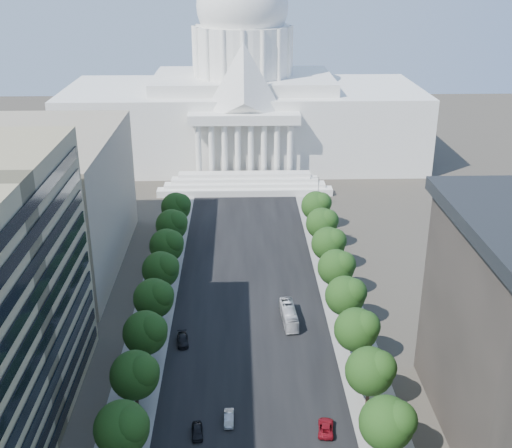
{
  "coord_description": "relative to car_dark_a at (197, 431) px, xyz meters",
  "views": [
    {
      "loc": [
        -1.81,
        -34.03,
        64.58
      ],
      "look_at": [
        1.64,
        87.61,
        14.57
      ],
      "focal_mm": 45.0,
      "sensor_mm": 36.0,
      "label": 1
    }
  ],
  "objects": [
    {
      "name": "tree_r_h",
      "position": [
        26.65,
        54.2,
        5.77
      ],
      "size": [
        7.79,
        7.6,
        9.97
      ],
      "color": "#33261C",
      "rests_on": "ground"
    },
    {
      "name": "city_bus",
      "position": [
        15.9,
        31.62,
        0.77
      ],
      "size": [
        3.07,
        10.58,
        2.91
      ],
      "primitive_type": "imported",
      "rotation": [
        0.0,
        0.0,
        0.06
      ],
      "color": "silver",
      "rests_on": "ground"
    },
    {
      "name": "car_dark_a",
      "position": [
        0.0,
        0.0,
        0.0
      ],
      "size": [
        1.93,
        4.15,
        1.38
      ],
      "primitive_type": "imported",
      "rotation": [
        0.0,
        0.0,
        0.08
      ],
      "color": "black",
      "rests_on": "ground"
    },
    {
      "name": "streetlight_b",
      "position": [
        28.21,
        -6.6,
        5.13
      ],
      "size": [
        2.61,
        0.44,
        9.0
      ],
      "color": "gray",
      "rests_on": "ground"
    },
    {
      "name": "tree_r_c",
      "position": [
        26.65,
        -5.8,
        5.77
      ],
      "size": [
        7.79,
        7.6,
        9.97
      ],
      "color": "#33261C",
      "rests_on": "ground"
    },
    {
      "name": "tree_r_f",
      "position": [
        26.65,
        30.2,
        5.77
      ],
      "size": [
        7.79,
        7.6,
        9.97
      ],
      "color": "#33261C",
      "rests_on": "ground"
    },
    {
      "name": "office_block_left_far",
      "position": [
        -39.69,
        58.4,
        14.31
      ],
      "size": [
        38.0,
        52.0,
        30.0
      ],
      "primitive_type": "cube",
      "color": "gray",
      "rests_on": "ground"
    },
    {
      "name": "capitol",
      "position": [
        8.31,
        143.29,
        19.32
      ],
      "size": [
        120.0,
        56.0,
        73.0
      ],
      "color": "white",
      "rests_on": "ground"
    },
    {
      "name": "tree_r_j",
      "position": [
        26.65,
        78.2,
        5.77
      ],
      "size": [
        7.79,
        7.6,
        9.97
      ],
      "color": "#33261C",
      "rests_on": "ground"
    },
    {
      "name": "car_silver",
      "position": [
        4.63,
        2.74,
        -0.01
      ],
      "size": [
        1.46,
        4.15,
        1.37
      ],
      "primitive_type": "imported",
      "rotation": [
        0.0,
        0.0,
        -0.0
      ],
      "color": "#96979D",
      "rests_on": "ground"
    },
    {
      "name": "tree_r_e",
      "position": [
        26.65,
        18.2,
        5.77
      ],
      "size": [
        7.79,
        7.6,
        9.97
      ],
      "color": "#33261C",
      "rests_on": "ground"
    },
    {
      "name": "tree_r_g",
      "position": [
        26.65,
        42.2,
        5.77
      ],
      "size": [
        7.79,
        7.6,
        9.97
      ],
      "color": "#33261C",
      "rests_on": "ground"
    },
    {
      "name": "sidewalk_right",
      "position": [
        27.31,
        48.4,
        -0.69
      ],
      "size": [
        8.0,
        260.0,
        0.02
      ],
      "primitive_type": "cube",
      "color": "gray",
      "rests_on": "ground"
    },
    {
      "name": "streetlight_c",
      "position": [
        28.21,
        18.4,
        5.13
      ],
      "size": [
        2.61,
        0.44,
        9.0
      ],
      "color": "gray",
      "rests_on": "ground"
    },
    {
      "name": "car_dark_b",
      "position": [
        -4.02,
        24.51,
        0.02
      ],
      "size": [
        2.58,
        5.08,
        1.41
      ],
      "primitive_type": "imported",
      "rotation": [
        0.0,
        0.0,
        0.13
      ],
      "color": "black",
      "rests_on": "ground"
    },
    {
      "name": "tree_l_d",
      "position": [
        -9.35,
        6.2,
        5.77
      ],
      "size": [
        7.79,
        7.6,
        9.97
      ],
      "color": "#33261C",
      "rests_on": "ground"
    },
    {
      "name": "tree_r_d",
      "position": [
        26.65,
        6.2,
        5.77
      ],
      "size": [
        7.79,
        7.6,
        9.97
      ],
      "color": "#33261C",
      "rests_on": "ground"
    },
    {
      "name": "streetlight_e",
      "position": [
        28.21,
        68.4,
        5.13
      ],
      "size": [
        2.61,
        0.44,
        9.0
      ],
      "color": "gray",
      "rests_on": "ground"
    },
    {
      "name": "tree_l_e",
      "position": [
        -9.35,
        18.2,
        5.77
      ],
      "size": [
        7.79,
        7.6,
        9.97
      ],
      "color": "#33261C",
      "rests_on": "ground"
    },
    {
      "name": "streetlight_d",
      "position": [
        28.21,
        43.4,
        5.13
      ],
      "size": [
        2.61,
        0.44,
        9.0
      ],
      "color": "gray",
      "rests_on": "ground"
    },
    {
      "name": "tree_l_f",
      "position": [
        -9.35,
        30.2,
        5.77
      ],
      "size": [
        7.79,
        7.6,
        9.97
      ],
      "color": "#33261C",
      "rests_on": "ground"
    },
    {
      "name": "tree_l_j",
      "position": [
        -9.35,
        78.2,
        5.77
      ],
      "size": [
        7.79,
        7.6,
        9.97
      ],
      "color": "#33261C",
      "rests_on": "ground"
    },
    {
      "name": "sidewalk_left",
      "position": [
        -10.69,
        48.4,
        -0.69
      ],
      "size": [
        8.0,
        260.0,
        0.02
      ],
      "primitive_type": "cube",
      "color": "gray",
      "rests_on": "ground"
    },
    {
      "name": "tree_l_h",
      "position": [
        -9.35,
        54.2,
        5.77
      ],
      "size": [
        7.79,
        7.6,
        9.97
      ],
      "color": "#33261C",
      "rests_on": "ground"
    },
    {
      "name": "tree_l_c",
      "position": [
        -9.35,
        -5.8,
        5.77
      ],
      "size": [
        7.79,
        7.6,
        9.97
      ],
      "color": "#33261C",
      "rests_on": "ground"
    },
    {
      "name": "tree_r_i",
      "position": [
        26.65,
        66.2,
        5.77
      ],
      "size": [
        7.79,
        7.6,
        9.97
      ],
      "color": "#33261C",
      "rests_on": "ground"
    },
    {
      "name": "road_asphalt",
      "position": [
        8.31,
        48.4,
        -0.69
      ],
      "size": [
        30.0,
        260.0,
        0.01
      ],
      "primitive_type": "cube",
      "color": "black",
      "rests_on": "ground"
    },
    {
      "name": "car_red",
      "position": [
        18.99,
        0.22,
        -0.01
      ],
      "size": [
        2.86,
        5.1,
        1.35
      ],
      "primitive_type": "imported",
      "rotation": [
        0.0,
        0.0,
        3.01
      ],
      "color": "maroon",
      "rests_on": "ground"
    },
    {
      "name": "streetlight_f",
      "position": [
        28.21,
        93.4,
        5.13
      ],
      "size": [
        2.61,
        0.44,
        9.0
      ],
      "color": "gray",
      "rests_on": "ground"
    },
    {
      "name": "tree_l_g",
      "position": [
        -9.35,
        42.2,
        5.77
      ],
      "size": [
        7.79,
        7.6,
        9.97
      ],
      "color": "#33261C",
      "rests_on": "ground"
    },
    {
      "name": "tree_l_i",
      "position": [
        -9.35,
        66.2,
        5.77
      ],
      "size": [
        7.79,
        7.6,
        9.97
      ],
      "color": "#33261C",
      "rests_on": "ground"
    }
  ]
}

